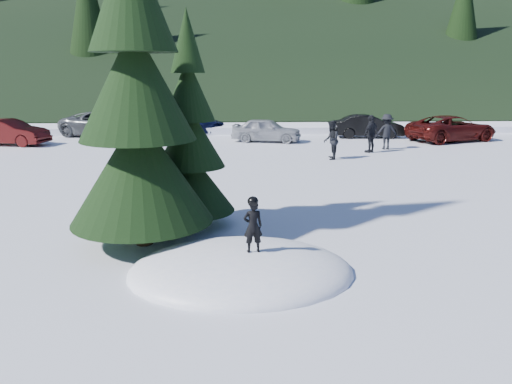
{
  "coord_description": "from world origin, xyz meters",
  "views": [
    {
      "loc": [
        -0.14,
        -9.24,
        3.89
      ],
      "look_at": [
        0.41,
        2.24,
        1.1
      ],
      "focal_mm": 35.0,
      "sensor_mm": 36.0,
      "label": 1
    }
  ],
  "objects_px": {
    "child_skier": "(253,226)",
    "spruce_tall": "(137,98)",
    "adult_0": "(331,140)",
    "car_3": "(189,124)",
    "adult_2": "(386,132)",
    "car_4": "(266,130)",
    "car_5": "(368,126)",
    "adult_1": "(371,134)",
    "car_2": "(105,124)",
    "car_1": "(9,132)",
    "spruce_short": "(190,145)",
    "car_6": "(452,128)"
  },
  "relations": [
    {
      "from": "child_skier",
      "to": "spruce_tall",
      "type": "bearing_deg",
      "value": -48.24
    },
    {
      "from": "adult_0",
      "to": "car_3",
      "type": "xyz_separation_m",
      "value": [
        -7.14,
        9.46,
        -0.18
      ]
    },
    {
      "from": "car_3",
      "to": "adult_2",
      "type": "bearing_deg",
      "value": -145.21
    },
    {
      "from": "car_4",
      "to": "car_5",
      "type": "xyz_separation_m",
      "value": [
        6.24,
        1.52,
        0.02
      ]
    },
    {
      "from": "adult_1",
      "to": "car_2",
      "type": "distance_m",
      "value": 15.99
    },
    {
      "from": "child_skier",
      "to": "car_2",
      "type": "distance_m",
      "value": 23.13
    },
    {
      "from": "car_5",
      "to": "child_skier",
      "type": "bearing_deg",
      "value": 161.73
    },
    {
      "from": "car_1",
      "to": "spruce_tall",
      "type": "bearing_deg",
      "value": -136.06
    },
    {
      "from": "car_1",
      "to": "child_skier",
      "type": "bearing_deg",
      "value": -133.25
    },
    {
      "from": "car_1",
      "to": "car_3",
      "type": "relative_size",
      "value": 0.89
    },
    {
      "from": "spruce_tall",
      "to": "adult_0",
      "type": "height_order",
      "value": "spruce_tall"
    },
    {
      "from": "spruce_short",
      "to": "car_3",
      "type": "relative_size",
      "value": 1.12
    },
    {
      "from": "spruce_short",
      "to": "adult_2",
      "type": "distance_m",
      "value": 15.46
    },
    {
      "from": "car_1",
      "to": "car_6",
      "type": "bearing_deg",
      "value": -76.29
    },
    {
      "from": "child_skier",
      "to": "car_5",
      "type": "xyz_separation_m",
      "value": [
        7.8,
        20.53,
        -0.31
      ]
    },
    {
      "from": "child_skier",
      "to": "car_3",
      "type": "height_order",
      "value": "child_skier"
    },
    {
      "from": "car_6",
      "to": "adult_1",
      "type": "bearing_deg",
      "value": 104.08
    },
    {
      "from": "child_skier",
      "to": "adult_1",
      "type": "xyz_separation_m",
      "value": [
        6.41,
        14.91,
        -0.08
      ]
    },
    {
      "from": "child_skier",
      "to": "adult_1",
      "type": "height_order",
      "value": "adult_1"
    },
    {
      "from": "spruce_tall",
      "to": "car_6",
      "type": "relative_size",
      "value": 1.64
    },
    {
      "from": "spruce_tall",
      "to": "car_5",
      "type": "distance_m",
      "value": 21.4
    },
    {
      "from": "adult_2",
      "to": "car_5",
      "type": "distance_m",
      "value": 4.65
    },
    {
      "from": "car_4",
      "to": "spruce_short",
      "type": "bearing_deg",
      "value": -176.5
    },
    {
      "from": "adult_1",
      "to": "car_1",
      "type": "height_order",
      "value": "adult_1"
    },
    {
      "from": "spruce_tall",
      "to": "car_5",
      "type": "xyz_separation_m",
      "value": [
        10.23,
        18.61,
        -2.64
      ]
    },
    {
      "from": "child_skier",
      "to": "adult_1",
      "type": "relative_size",
      "value": 0.56
    },
    {
      "from": "spruce_tall",
      "to": "car_4",
      "type": "bearing_deg",
      "value": 76.84
    },
    {
      "from": "adult_2",
      "to": "car_5",
      "type": "xyz_separation_m",
      "value": [
        0.33,
        4.63,
        -0.21
      ]
    },
    {
      "from": "car_4",
      "to": "car_6",
      "type": "distance_m",
      "value": 10.6
    },
    {
      "from": "spruce_short",
      "to": "car_2",
      "type": "height_order",
      "value": "spruce_short"
    },
    {
      "from": "car_3",
      "to": "car_6",
      "type": "height_order",
      "value": "car_6"
    },
    {
      "from": "spruce_short",
      "to": "child_skier",
      "type": "height_order",
      "value": "spruce_short"
    },
    {
      "from": "child_skier",
      "to": "car_5",
      "type": "distance_m",
      "value": 21.96
    },
    {
      "from": "car_3",
      "to": "car_5",
      "type": "relative_size",
      "value": 1.15
    },
    {
      "from": "adult_0",
      "to": "car_6",
      "type": "bearing_deg",
      "value": 135.64
    },
    {
      "from": "car_3",
      "to": "car_4",
      "type": "bearing_deg",
      "value": -150.2
    },
    {
      "from": "spruce_short",
      "to": "car_5",
      "type": "relative_size",
      "value": 1.29
    },
    {
      "from": "adult_2",
      "to": "car_3",
      "type": "xyz_separation_m",
      "value": [
        -10.54,
        6.61,
        -0.2
      ]
    },
    {
      "from": "spruce_tall",
      "to": "child_skier",
      "type": "relative_size",
      "value": 8.34
    },
    {
      "from": "spruce_tall",
      "to": "car_2",
      "type": "bearing_deg",
      "value": 105.94
    },
    {
      "from": "adult_1",
      "to": "car_4",
      "type": "distance_m",
      "value": 6.35
    },
    {
      "from": "adult_1",
      "to": "adult_2",
      "type": "relative_size",
      "value": 1.02
    },
    {
      "from": "adult_1",
      "to": "car_3",
      "type": "relative_size",
      "value": 0.38
    },
    {
      "from": "car_1",
      "to": "car_5",
      "type": "distance_m",
      "value": 20.34
    },
    {
      "from": "car_6",
      "to": "car_3",
      "type": "bearing_deg",
      "value": 56.34
    },
    {
      "from": "car_3",
      "to": "spruce_tall",
      "type": "bearing_deg",
      "value": 158.63
    },
    {
      "from": "car_1",
      "to": "car_5",
      "type": "xyz_separation_m",
      "value": [
        20.22,
        2.19,
        -0.02
      ]
    },
    {
      "from": "spruce_tall",
      "to": "car_3",
      "type": "relative_size",
      "value": 1.8
    },
    {
      "from": "car_3",
      "to": "car_4",
      "type": "xyz_separation_m",
      "value": [
        4.63,
        -3.49,
        -0.03
      ]
    },
    {
      "from": "car_2",
      "to": "car_4",
      "type": "relative_size",
      "value": 1.42
    }
  ]
}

